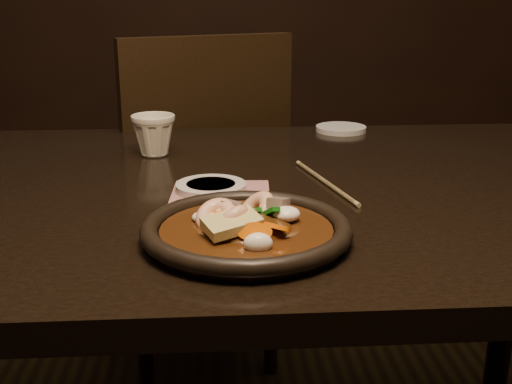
{
  "coord_description": "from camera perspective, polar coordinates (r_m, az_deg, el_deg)",
  "views": [
    {
      "loc": [
        0.01,
        -1.02,
        1.06
      ],
      "look_at": [
        0.06,
        -0.21,
        0.8
      ],
      "focal_mm": 45.0,
      "sensor_mm": 36.0,
      "label": 1
    }
  ],
  "objects": [
    {
      "name": "napkin",
      "position": [
        0.99,
        -3.18,
        -0.33
      ],
      "size": [
        0.16,
        0.16,
        0.0
      ],
      "primitive_type": "cube",
      "rotation": [
        0.0,
        0.0,
        -0.06
      ],
      "color": "#A26463",
      "rests_on": "table"
    },
    {
      "name": "plate",
      "position": [
        0.82,
        -0.86,
        -3.48
      ],
      "size": [
        0.27,
        0.27,
        0.03
      ],
      "color": "black",
      "rests_on": "table"
    },
    {
      "name": "chopsticks",
      "position": [
        1.06,
        6.17,
        0.91
      ],
      "size": [
        0.07,
        0.25,
        0.01
      ],
      "rotation": [
        0.0,
        0.0,
        0.23
      ],
      "color": "tan",
      "rests_on": "table"
    },
    {
      "name": "table",
      "position": [
        1.09,
        -3.94,
        -3.15
      ],
      "size": [
        1.6,
        0.9,
        0.75
      ],
      "color": "black",
      "rests_on": "floor"
    },
    {
      "name": "stirfry",
      "position": [
        0.82,
        -1.12,
        -3.01
      ],
      "size": [
        0.14,
        0.18,
        0.06
      ],
      "color": "#361B09",
      "rests_on": "plate"
    },
    {
      "name": "saucer_right",
      "position": [
        1.47,
        7.56,
        5.6
      ],
      "size": [
        0.11,
        0.11,
        0.01
      ],
      "primitive_type": "cylinder",
      "color": "silver",
      "rests_on": "table"
    },
    {
      "name": "soy_dish",
      "position": [
        1.01,
        -4.03,
        0.35
      ],
      "size": [
        0.11,
        0.11,
        0.02
      ],
      "primitive_type": "cylinder",
      "color": "silver",
      "rests_on": "table"
    },
    {
      "name": "tea_cup",
      "position": [
        1.25,
        -9.08,
        5.14
      ],
      "size": [
        0.11,
        0.11,
        0.08
      ],
      "primitive_type": "imported",
      "rotation": [
        0.0,
        0.0,
        -0.38
      ],
      "color": "silver",
      "rests_on": "table"
    },
    {
      "name": "chair",
      "position": [
        1.73,
        -5.66,
        -0.62
      ],
      "size": [
        0.59,
        0.59,
        0.96
      ],
      "rotation": [
        0.0,
        0.0,
        3.53
      ],
      "color": "black",
      "rests_on": "floor"
    }
  ]
}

